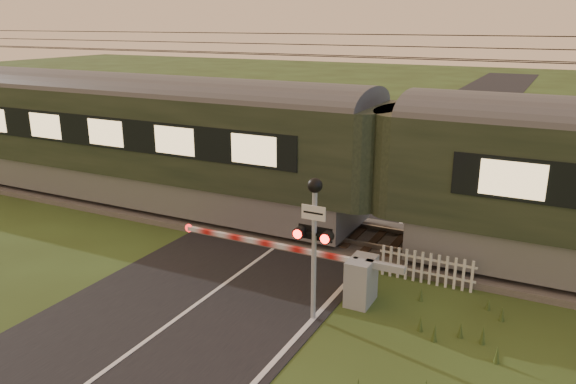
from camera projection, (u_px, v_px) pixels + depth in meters
The scene contains 8 objects.
ground at pixel (170, 324), 12.45m from camera, with size 160.00×160.00×0.00m, color #2F3C17.
road at pixel (164, 329), 12.24m from camera, with size 6.00×140.00×0.03m.
track_bed at pixel (298, 229), 17.97m from camera, with size 140.00×3.40×0.39m.
overhead_wires at pixel (299, 47), 16.32m from camera, with size 120.00×0.62×0.62m.
train at pixel (388, 166), 16.04m from camera, with size 46.85×3.23×4.38m.
boom_gate at pixel (352, 276), 13.34m from camera, with size 6.11×0.87×1.16m.
crossing_signal at pixel (314, 224), 12.02m from camera, with size 0.84×0.35×3.30m.
picket_fence at pixel (426, 268), 14.28m from camera, with size 2.48×0.07×0.84m.
Camera 1 is at (7.34, -8.67, 6.44)m, focal length 35.00 mm.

